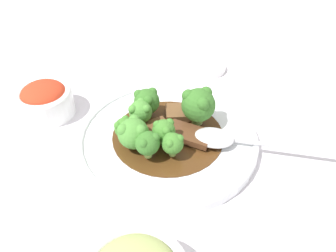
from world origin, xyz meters
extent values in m
plane|color=silver|center=(0.00, 0.00, 0.00)|extent=(4.00, 4.00, 0.00)
cylinder|color=white|center=(0.00, 0.00, 0.01)|extent=(0.29, 0.29, 0.01)
torus|color=white|center=(0.00, 0.00, 0.01)|extent=(0.29, 0.29, 0.01)
cylinder|color=#4C2D14|center=(0.00, 0.00, 0.01)|extent=(0.18, 0.18, 0.00)
cube|color=brown|center=(-0.01, -0.05, 0.02)|extent=(0.06, 0.05, 0.01)
cube|color=brown|center=(0.03, 0.01, 0.02)|extent=(0.08, 0.08, 0.01)
cube|color=#56331E|center=(-0.03, 0.00, 0.02)|extent=(0.08, 0.05, 0.01)
cylinder|color=#8EB756|center=(0.00, 0.03, 0.03)|extent=(0.01, 0.01, 0.01)
sphere|color=#427F2D|center=(0.00, 0.03, 0.05)|extent=(0.04, 0.04, 0.04)
sphere|color=#427F2D|center=(0.01, 0.03, 0.06)|extent=(0.01, 0.01, 0.01)
sphere|color=#427F2D|center=(-0.01, 0.04, 0.06)|extent=(0.01, 0.01, 0.01)
sphere|color=#427F2D|center=(-0.01, 0.02, 0.06)|extent=(0.01, 0.01, 0.01)
cylinder|color=#8EB756|center=(0.05, -0.01, 0.03)|extent=(0.01, 0.01, 0.01)
sphere|color=#4C8E38|center=(0.05, -0.01, 0.05)|extent=(0.04, 0.04, 0.04)
sphere|color=#4C8E38|center=(0.06, 0.00, 0.06)|extent=(0.01, 0.01, 0.01)
sphere|color=#4C8E38|center=(0.04, -0.01, 0.06)|extent=(0.01, 0.01, 0.01)
sphere|color=#4C8E38|center=(0.05, -0.02, 0.06)|extent=(0.01, 0.01, 0.01)
cylinder|color=#8EB756|center=(0.02, 0.06, 0.03)|extent=(0.01, 0.01, 0.01)
sphere|color=#387028|center=(0.02, 0.06, 0.05)|extent=(0.04, 0.04, 0.04)
sphere|color=#387028|center=(0.02, 0.07, 0.06)|extent=(0.01, 0.01, 0.01)
sphere|color=#387028|center=(0.01, 0.05, 0.06)|extent=(0.01, 0.01, 0.01)
sphere|color=#387028|center=(0.02, 0.05, 0.06)|extent=(0.01, 0.01, 0.01)
cylinder|color=#8EB756|center=(-0.04, -0.04, 0.03)|extent=(0.02, 0.02, 0.02)
sphere|color=#387028|center=(-0.04, -0.04, 0.06)|extent=(0.06, 0.06, 0.06)
sphere|color=#387028|center=(-0.05, -0.02, 0.07)|extent=(0.02, 0.02, 0.02)
sphere|color=#387028|center=(-0.05, -0.05, 0.07)|extent=(0.02, 0.02, 0.02)
sphere|color=#387028|center=(-0.02, -0.04, 0.07)|extent=(0.02, 0.02, 0.02)
cylinder|color=#8EB756|center=(0.06, 0.03, 0.02)|extent=(0.01, 0.01, 0.01)
sphere|color=#427F2D|center=(0.06, 0.03, 0.04)|extent=(0.03, 0.03, 0.03)
sphere|color=#427F2D|center=(0.05, 0.03, 0.05)|extent=(0.01, 0.01, 0.01)
sphere|color=#427F2D|center=(0.06, 0.02, 0.05)|extent=(0.01, 0.01, 0.01)
sphere|color=#427F2D|center=(0.07, 0.04, 0.05)|extent=(0.01, 0.01, 0.01)
cylinder|color=#7FA84C|center=(-0.02, 0.04, 0.02)|extent=(0.01, 0.01, 0.01)
sphere|color=#427F2D|center=(-0.02, 0.04, 0.04)|extent=(0.03, 0.03, 0.03)
sphere|color=#427F2D|center=(-0.03, 0.04, 0.05)|extent=(0.01, 0.01, 0.01)
sphere|color=#427F2D|center=(-0.01, 0.04, 0.05)|extent=(0.01, 0.01, 0.01)
sphere|color=#427F2D|center=(-0.02, 0.05, 0.05)|extent=(0.01, 0.01, 0.01)
cylinder|color=#7FA84C|center=(0.05, -0.04, 0.02)|extent=(0.01, 0.01, 0.01)
sphere|color=#387028|center=(0.05, -0.04, 0.05)|extent=(0.04, 0.04, 0.04)
sphere|color=#387028|center=(0.04, -0.05, 0.06)|extent=(0.02, 0.02, 0.02)
sphere|color=#387028|center=(0.06, -0.04, 0.06)|extent=(0.02, 0.02, 0.02)
sphere|color=#387028|center=(0.04, -0.03, 0.06)|extent=(0.02, 0.02, 0.02)
cylinder|color=#7FA84C|center=(0.04, 0.04, 0.02)|extent=(0.02, 0.02, 0.01)
sphere|color=#4C8E38|center=(0.04, 0.04, 0.05)|extent=(0.05, 0.05, 0.05)
sphere|color=#4C8E38|center=(0.05, 0.03, 0.06)|extent=(0.02, 0.02, 0.02)
sphere|color=#4C8E38|center=(0.05, 0.05, 0.06)|extent=(0.02, 0.02, 0.02)
sphere|color=#4C8E38|center=(0.03, 0.05, 0.06)|extent=(0.02, 0.02, 0.02)
ellipsoid|color=silver|center=(-0.07, 0.00, 0.03)|extent=(0.07, 0.05, 0.01)
cylinder|color=silver|center=(-0.19, -0.01, 0.02)|extent=(0.16, 0.02, 0.01)
cylinder|color=white|center=(0.23, -0.02, 0.00)|extent=(0.05, 0.05, 0.01)
cylinder|color=white|center=(0.23, -0.02, 0.02)|extent=(0.10, 0.10, 0.04)
torus|color=white|center=(0.23, -0.02, 0.04)|extent=(0.10, 0.10, 0.01)
ellipsoid|color=red|center=(0.23, -0.02, 0.05)|extent=(0.08, 0.08, 0.03)
cylinder|color=white|center=(-0.03, -0.24, 0.01)|extent=(0.08, 0.08, 0.01)
torus|color=white|center=(-0.03, -0.24, 0.01)|extent=(0.08, 0.08, 0.01)
camera|label=1|loc=(-0.10, 0.38, 0.37)|focal=35.00mm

